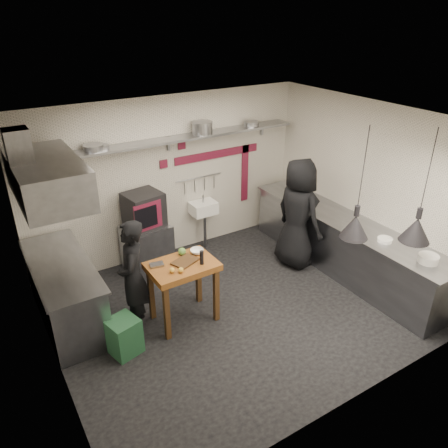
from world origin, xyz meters
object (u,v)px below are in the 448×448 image
oven_stand (147,247)px  prep_table (183,292)px  combi_oven (144,210)px  green_bin (124,336)px  chef_right (298,214)px  chef_left (133,277)px

oven_stand → prep_table: 1.54m
combi_oven → green_bin: bearing=-130.1°
oven_stand → green_bin: size_ratio=1.60×
oven_stand → combi_oven: size_ratio=1.38×
prep_table → chef_right: 2.41m
chef_right → oven_stand: bearing=58.3°
oven_stand → green_bin: bearing=-130.3°
combi_oven → green_bin: size_ratio=1.16×
prep_table → oven_stand: bearing=85.7°
chef_right → prep_table: bearing=94.9°
combi_oven → green_bin: combi_oven is taller
green_bin → chef_right: (3.30, 0.56, 0.70)m
oven_stand → chef_right: (2.24, -1.18, 0.55)m
combi_oven → prep_table: combi_oven is taller
green_bin → chef_left: 0.77m
green_bin → combi_oven: bearing=58.8°
green_bin → chef_right: chef_right is taller
combi_oven → chef_left: chef_left is taller
combi_oven → chef_right: (2.24, -1.19, -0.14)m
green_bin → prep_table: size_ratio=0.54×
combi_oven → chef_right: bearing=-37.0°
combi_oven → green_bin: 2.22m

